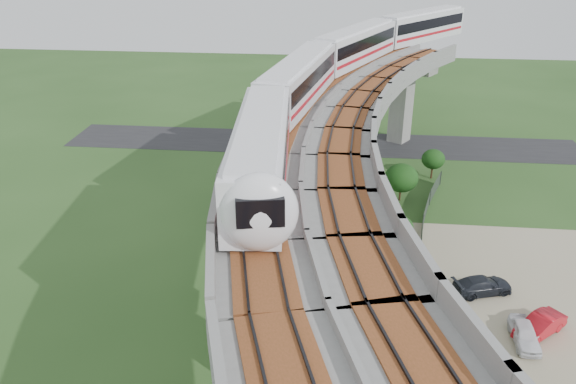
% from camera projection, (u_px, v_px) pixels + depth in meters
% --- Properties ---
extents(ground, '(160.00, 160.00, 0.00)m').
position_uv_depth(ground, '(303.00, 292.00, 39.45)').
color(ground, '#28491D').
rests_on(ground, ground).
extents(dirt_lot, '(18.00, 26.00, 0.04)m').
position_uv_depth(dirt_lot, '(515.00, 322.00, 36.41)').
color(dirt_lot, gray).
rests_on(dirt_lot, ground).
extents(asphalt_road, '(60.00, 8.00, 0.03)m').
position_uv_depth(asphalt_road, '(322.00, 143.00, 66.41)').
color(asphalt_road, '#232326').
rests_on(asphalt_road, ground).
extents(viaduct, '(19.58, 73.98, 11.40)m').
position_uv_depth(viaduct, '(365.00, 176.00, 35.23)').
color(viaduct, '#99968E').
rests_on(viaduct, ground).
extents(metro_train, '(21.21, 58.74, 3.64)m').
position_uv_depth(metro_train, '(350.00, 64.00, 49.13)').
color(metro_train, white).
rests_on(metro_train, ground).
extents(fence, '(3.87, 38.73, 1.50)m').
position_uv_depth(fence, '(445.00, 291.00, 38.27)').
color(fence, '#2D382D').
rests_on(fence, ground).
extents(tree_0, '(2.32, 2.32, 3.09)m').
position_uv_depth(tree_0, '(433.00, 159.00, 56.29)').
color(tree_0, '#382314').
rests_on(tree_0, ground).
extents(tree_1, '(3.08, 3.08, 3.60)m').
position_uv_depth(tree_1, '(401.00, 178.00, 51.63)').
color(tree_1, '#382314').
rests_on(tree_1, ground).
extents(tree_2, '(2.15, 2.15, 3.30)m').
position_uv_depth(tree_2, '(399.00, 228.00, 42.93)').
color(tree_2, '#382314').
rests_on(tree_2, ground).
extents(tree_3, '(2.29, 2.29, 2.66)m').
position_uv_depth(tree_3, '(413.00, 322.00, 33.77)').
color(tree_3, '#382314').
rests_on(tree_3, ground).
extents(car_white, '(1.44, 3.54, 1.20)m').
position_uv_depth(car_white, '(525.00, 334.00, 34.39)').
color(car_white, white).
rests_on(car_white, dirt_lot).
extents(car_red, '(3.88, 3.57, 1.29)m').
position_uv_depth(car_red, '(540.00, 325.00, 35.07)').
color(car_red, red).
rests_on(car_red, dirt_lot).
extents(car_dark, '(4.56, 2.96, 1.23)m').
position_uv_depth(car_dark, '(482.00, 285.00, 39.02)').
color(car_dark, black).
rests_on(car_dark, dirt_lot).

